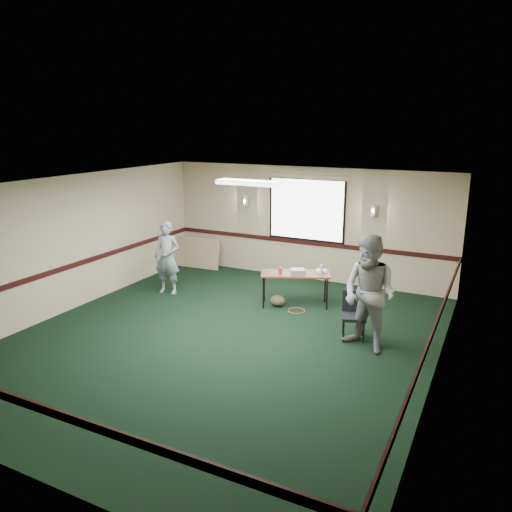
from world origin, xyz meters
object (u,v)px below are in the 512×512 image
at_px(conference_chair, 354,311).
at_px(projector, 298,271).
at_px(folding_table, 295,275).
at_px(person_left, 167,258).
at_px(person_right, 369,294).

bearing_deg(conference_chair, projector, 127.70).
relative_size(folding_table, projector, 5.34).
height_order(folding_table, person_left, person_left).
xyz_separation_m(folding_table, person_right, (1.87, -1.41, 0.33)).
xyz_separation_m(folding_table, projector, (0.06, -0.02, 0.10)).
bearing_deg(projector, folding_table, 134.62).
bearing_deg(person_right, projector, 164.20).
height_order(conference_chair, person_left, person_left).
bearing_deg(person_left, projector, 1.14).
relative_size(folding_table, person_right, 0.77).
xyz_separation_m(conference_chair, person_left, (-4.35, 0.50, 0.32)).
relative_size(projector, conference_chair, 0.34).
xyz_separation_m(conference_chair, person_right, (0.34, -0.40, 0.49)).
bearing_deg(projector, person_left, 159.85).
bearing_deg(person_right, folding_table, 164.76).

